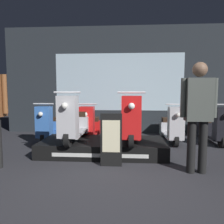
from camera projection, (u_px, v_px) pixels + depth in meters
The scene contains 12 objects.
ground_plane at pixel (108, 188), 2.90m from camera, with size 30.00×30.00×0.00m, color #2D2D33.
shop_wall_back at pixel (119, 81), 6.58m from camera, with size 6.96×0.09×3.20m.
display_platform at pixel (103, 147), 4.49m from camera, with size 2.51×1.13×0.28m.
scooter_display_left at pixel (75, 122), 4.40m from camera, with size 0.48×1.57×1.00m.
scooter_display_right at pixel (131, 123), 4.32m from camera, with size 0.48×1.57×1.00m.
scooter_backrow_0 at pixel (51, 126), 5.72m from camera, with size 0.48×1.57×1.00m.
scooter_backrow_1 at pixel (90, 126), 5.64m from camera, with size 0.48×1.57×1.00m.
scooter_backrow_2 at pixel (130, 127), 5.57m from camera, with size 0.48×1.57×1.00m.
scooter_backrow_3 at pixel (171, 127), 5.50m from camera, with size 0.48×1.57×1.00m.
scooter_backrow_4 at pixel (214, 127), 5.43m from camera, with size 0.48×1.57×1.00m.
person_right_browsing at pixel (198, 109), 3.35m from camera, with size 0.55×0.22×1.72m.
price_sign_board at pixel (111, 140), 3.71m from camera, with size 0.37×0.04×0.91m.
Camera 1 is at (0.25, -2.78, 1.29)m, focal length 35.00 mm.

